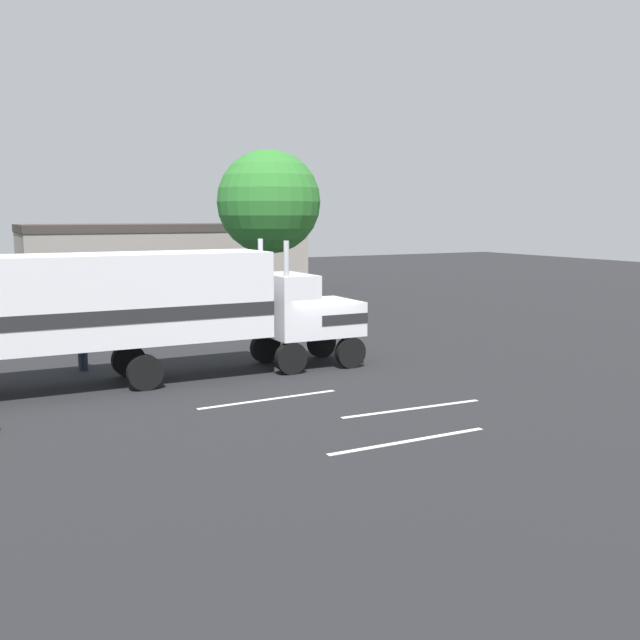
# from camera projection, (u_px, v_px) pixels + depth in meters

# --- Properties ---
(ground_plane) EXTENTS (120.00, 120.00, 0.00)m
(ground_plane) POSITION_uv_depth(u_px,v_px,m) (315.00, 367.00, 26.13)
(ground_plane) COLOR #232326
(lane_stripe_near) EXTENTS (4.40, 0.25, 0.01)m
(lane_stripe_near) POSITION_uv_depth(u_px,v_px,m) (269.00, 399.00, 21.47)
(lane_stripe_near) COLOR silver
(lane_stripe_near) RESTS_ON ground_plane
(lane_stripe_mid) EXTENTS (4.40, 0.41, 0.01)m
(lane_stripe_mid) POSITION_uv_depth(u_px,v_px,m) (412.00, 409.00, 20.44)
(lane_stripe_mid) COLOR silver
(lane_stripe_mid) RESTS_ON ground_plane
(lane_stripe_far) EXTENTS (4.40, 0.20, 0.01)m
(lane_stripe_far) POSITION_uv_depth(u_px,v_px,m) (409.00, 441.00, 17.53)
(lane_stripe_far) COLOR silver
(lane_stripe_far) RESTS_ON ground_plane
(semi_truck) EXTENTS (14.23, 2.95, 4.50)m
(semi_truck) POSITION_uv_depth(u_px,v_px,m) (138.00, 305.00, 23.32)
(semi_truck) COLOR white
(semi_truck) RESTS_ON ground_plane
(person_bystander) EXTENTS (0.34, 0.46, 1.63)m
(person_bystander) POSITION_uv_depth(u_px,v_px,m) (82.00, 345.00, 25.37)
(person_bystander) COLOR #2D3347
(person_bystander) RESTS_ON ground_plane
(parked_bus) EXTENTS (11.11, 3.08, 3.40)m
(parked_bus) POSITION_uv_depth(u_px,v_px,m) (65.00, 286.00, 33.99)
(parked_bus) COLOR #1E5999
(parked_bus) RESTS_ON ground_plane
(tree_center) EXTENTS (5.67, 5.67, 8.87)m
(tree_center) POSITION_uv_depth(u_px,v_px,m) (269.00, 202.00, 40.26)
(tree_center) COLOR brown
(tree_center) RESTS_ON ground_plane
(building_backdrop) EXTENTS (18.24, 6.48, 4.75)m
(building_backdrop) POSITION_uv_depth(u_px,v_px,m) (166.00, 257.00, 48.58)
(building_backdrop) COLOR #9E938C
(building_backdrop) RESTS_ON ground_plane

